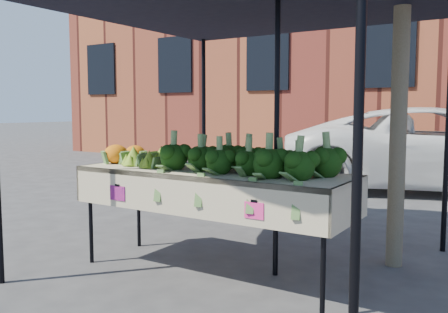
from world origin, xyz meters
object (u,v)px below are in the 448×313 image
canopy (245,114)px  street_tree (402,31)px  vehicle (443,38)px  table (211,223)px

canopy → street_tree: bearing=32.5°
vehicle → street_tree: (0.35, -4.61, -0.52)m
table → canopy: 1.00m
table → vehicle: size_ratio=0.46×
vehicle → table: bearing=153.4°
table → street_tree: (1.26, 1.10, 1.64)m
table → street_tree: street_tree is taller
canopy → street_tree: size_ratio=0.76×
canopy → street_tree: (1.14, 0.73, 0.72)m
vehicle → street_tree: size_ratio=1.25×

